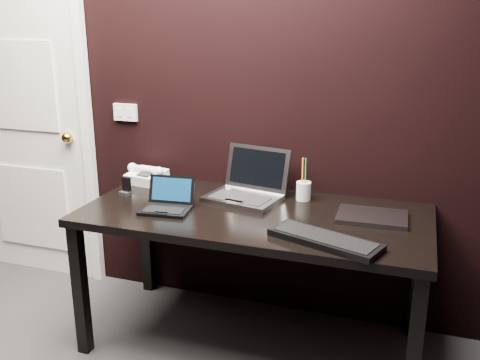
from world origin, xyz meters
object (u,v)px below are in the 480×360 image
(ext_keyboard, at_px, (325,240))
(desk_phone, at_px, (147,176))
(desk, at_px, (254,226))
(mobile_phone, at_px, (126,188))
(door, at_px, (24,118))
(closed_laptop, at_px, (372,217))
(pen_cup, at_px, (304,190))
(netbook, at_px, (167,204))
(silver_laptop, at_px, (247,190))

(ext_keyboard, xyz_separation_m, desk_phone, (-1.13, 0.52, 0.03))
(desk, xyz_separation_m, mobile_phone, (-0.73, 0.03, 0.11))
(door, height_order, desk, door)
(closed_laptop, xyz_separation_m, desk_phone, (-1.29, 0.17, 0.03))
(pen_cup, bearing_deg, netbook, -148.57)
(netbook, distance_m, silver_laptop, 0.44)
(desk, distance_m, ext_keyboard, 0.49)
(closed_laptop, bearing_deg, mobile_phone, -177.54)
(door, bearing_deg, pen_cup, -3.65)
(mobile_phone, bearing_deg, netbook, -24.61)
(mobile_phone, bearing_deg, door, 159.40)
(desk_phone, height_order, mobile_phone, desk_phone)
(closed_laptop, height_order, pen_cup, pen_cup)
(mobile_phone, bearing_deg, silver_laptop, 13.51)
(silver_laptop, height_order, pen_cup, silver_laptop)
(silver_laptop, relative_size, ext_keyboard, 0.82)
(netbook, xyz_separation_m, mobile_phone, (-0.31, 0.14, 0.01))
(netbook, distance_m, mobile_phone, 0.35)
(door, relative_size, desk_phone, 8.68)
(desk, height_order, closed_laptop, closed_laptop)
(silver_laptop, height_order, closed_laptop, silver_laptop)
(silver_laptop, height_order, ext_keyboard, silver_laptop)
(silver_laptop, distance_m, ext_keyboard, 0.67)
(netbook, distance_m, closed_laptop, 1.00)
(desk, xyz_separation_m, silver_laptop, (-0.10, 0.18, 0.13))
(door, height_order, mobile_phone, door)
(door, distance_m, pen_cup, 1.86)
(door, height_order, ext_keyboard, door)
(door, relative_size, netbook, 8.25)
(desk_phone, xyz_separation_m, mobile_phone, (-0.00, -0.23, -0.01))
(door, height_order, desk_phone, door)
(desk_phone, bearing_deg, pen_cup, -0.07)
(desk, bearing_deg, desk_phone, 160.48)
(ext_keyboard, bearing_deg, door, 162.68)
(pen_cup, bearing_deg, ext_keyboard, -68.33)
(door, relative_size, mobile_phone, 21.96)
(desk, height_order, silver_laptop, silver_laptop)
(door, xyz_separation_m, netbook, (1.23, -0.49, -0.27))
(desk_phone, bearing_deg, door, 172.79)
(pen_cup, bearing_deg, desk_phone, 179.93)
(netbook, relative_size, ext_keyboard, 0.51)
(mobile_phone, height_order, pen_cup, pen_cup)
(silver_laptop, xyz_separation_m, pen_cup, (0.29, 0.08, 0.00))
(mobile_phone, bearing_deg, closed_laptop, 2.46)
(netbook, relative_size, silver_laptop, 0.61)
(ext_keyboard, bearing_deg, desk, 146.54)
(ext_keyboard, height_order, desk_phone, desk_phone)
(silver_laptop, bearing_deg, ext_keyboard, -41.99)
(silver_laptop, bearing_deg, netbook, -137.12)
(netbook, bearing_deg, pen_cup, 31.43)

